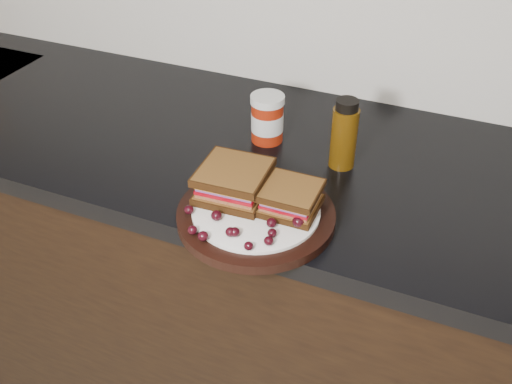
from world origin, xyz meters
TOP-DOWN VIEW (x-y plane):
  - base_cabinets at (0.00, 1.70)m, footprint 3.96×0.58m
  - countertop at (0.00, 1.70)m, footprint 3.98×0.60m
  - plate at (0.03, 1.48)m, footprint 0.28×0.28m
  - sandwich_left at (-0.03, 1.50)m, footprint 0.13×0.13m
  - sandwich_right at (0.08, 1.50)m, footprint 0.10×0.10m
  - grape_0 at (-0.07, 1.42)m, footprint 0.02×0.02m
  - grape_1 at (-0.02, 1.42)m, footprint 0.02×0.02m
  - grape_2 at (-0.04, 1.37)m, footprint 0.02×0.02m
  - grape_3 at (-0.02, 1.37)m, footprint 0.02×0.02m
  - grape_4 at (0.02, 1.39)m, footprint 0.02×0.02m
  - grape_5 at (0.02, 1.40)m, footprint 0.02×0.02m
  - grape_6 at (0.06, 1.38)m, footprint 0.02×0.02m
  - grape_7 at (0.08, 1.40)m, footprint 0.02×0.02m
  - grape_8 at (0.08, 1.42)m, footprint 0.02×0.02m
  - grape_9 at (0.07, 1.44)m, footprint 0.02×0.02m
  - grape_10 at (0.11, 1.46)m, footprint 0.02×0.02m
  - grape_11 at (0.10, 1.48)m, footprint 0.02×0.02m
  - grape_12 at (0.10, 1.49)m, footprint 0.02×0.02m
  - grape_13 at (0.08, 1.53)m, footprint 0.02×0.02m
  - grape_14 at (-0.03, 1.53)m, footprint 0.02×0.02m
  - grape_15 at (-0.02, 1.49)m, footprint 0.02×0.02m
  - grape_16 at (-0.05, 1.48)m, footprint 0.02×0.02m
  - grape_17 at (-0.05, 1.46)m, footprint 0.02×0.02m
  - grape_18 at (-0.04, 1.52)m, footprint 0.02×0.02m
  - grape_19 at (-0.04, 1.52)m, footprint 0.02×0.02m
  - grape_20 at (-0.03, 1.46)m, footprint 0.02×0.02m
  - condiment_jar at (-0.06, 1.74)m, footprint 0.08×0.08m
  - oil_bottle at (0.12, 1.70)m, footprint 0.06×0.06m

SIDE VIEW (x-z plane):
  - base_cabinets at x=0.00m, z-range 0.00..0.86m
  - countertop at x=0.00m, z-range 0.86..0.90m
  - plate at x=0.03m, z-range 0.90..0.92m
  - grape_6 at x=0.06m, z-range 0.92..0.94m
  - grape_8 at x=0.08m, z-range 0.92..0.94m
  - grape_14 at x=-0.03m, z-range 0.92..0.94m
  - grape_7 at x=0.08m, z-range 0.92..0.94m
  - grape_20 at x=-0.03m, z-range 0.92..0.94m
  - grape_2 at x=-0.04m, z-range 0.92..0.94m
  - grape_0 at x=-0.07m, z-range 0.92..0.94m
  - grape_5 at x=0.02m, z-range 0.92..0.94m
  - grape_4 at x=0.02m, z-range 0.92..0.94m
  - grape_9 at x=0.07m, z-range 0.92..0.94m
  - grape_19 at x=-0.04m, z-range 0.92..0.94m
  - grape_3 at x=-0.02m, z-range 0.92..0.94m
  - grape_12 at x=0.10m, z-range 0.92..0.94m
  - grape_1 at x=-0.02m, z-range 0.92..0.94m
  - grape_16 at x=-0.05m, z-range 0.92..0.94m
  - grape_11 at x=0.10m, z-range 0.92..0.94m
  - grape_18 at x=-0.04m, z-range 0.92..0.94m
  - grape_13 at x=0.08m, z-range 0.92..0.94m
  - grape_15 at x=-0.02m, z-range 0.92..0.94m
  - grape_17 at x=-0.05m, z-range 0.92..0.94m
  - grape_10 at x=0.11m, z-range 0.92..0.94m
  - sandwich_right at x=0.08m, z-range 0.92..0.97m
  - sandwich_left at x=-0.03m, z-range 0.92..0.98m
  - condiment_jar at x=-0.06m, z-range 0.90..1.00m
  - oil_bottle at x=0.12m, z-range 0.90..1.04m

